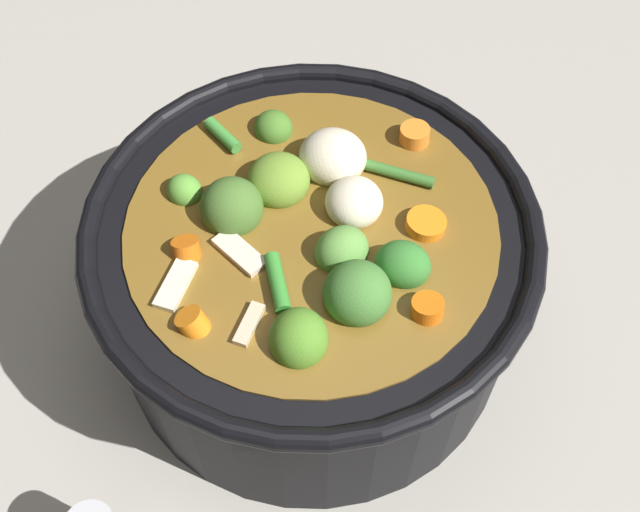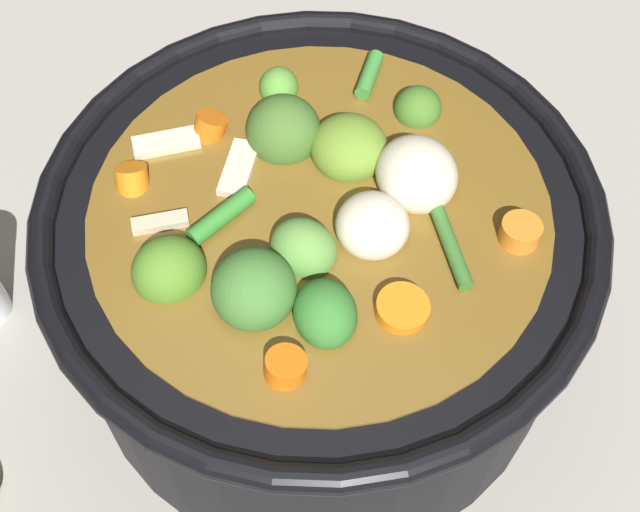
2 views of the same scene
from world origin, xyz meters
name	(u,v)px [view 1 (image 1 of 2)]	position (x,y,z in m)	size (l,w,h in m)	color
ground_plane	(313,323)	(0.00, 0.00, 0.00)	(1.10, 1.10, 0.00)	#9E998E
cooking_pot	(312,274)	(0.00, 0.00, 0.07)	(0.32, 0.32, 0.16)	black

